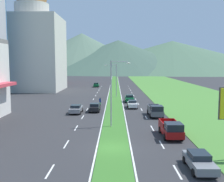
# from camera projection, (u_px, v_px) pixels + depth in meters

# --- Properties ---
(ground_plane) EXTENTS (600.00, 600.00, 0.00)m
(ground_plane) POSITION_uv_depth(u_px,v_px,m) (114.00, 148.00, 26.71)
(ground_plane) COLOR #2D2D30
(grass_median) EXTENTS (3.20, 240.00, 0.06)m
(grass_median) POSITION_uv_depth(u_px,v_px,m) (115.00, 89.00, 86.37)
(grass_median) COLOR #387028
(grass_median) RESTS_ON ground_plane
(grass_verge_right) EXTENTS (24.00, 240.00, 0.06)m
(grass_verge_right) POSITION_uv_depth(u_px,v_px,m) (177.00, 90.00, 86.13)
(grass_verge_right) COLOR #477F33
(grass_verge_right) RESTS_ON ground_plane
(lane_dash_left_2) EXTENTS (0.16, 2.80, 0.01)m
(lane_dash_left_2) POSITION_uv_depth(u_px,v_px,m) (50.00, 171.00, 20.95)
(lane_dash_left_2) COLOR silver
(lane_dash_left_2) RESTS_ON ground_plane
(lane_dash_left_3) EXTENTS (0.16, 2.80, 0.01)m
(lane_dash_left_3) POSITION_uv_depth(u_px,v_px,m) (66.00, 144.00, 27.99)
(lane_dash_left_3) COLOR silver
(lane_dash_left_3) RESTS_ON ground_plane
(lane_dash_left_4) EXTENTS (0.16, 2.80, 0.01)m
(lane_dash_left_4) POSITION_uv_depth(u_px,v_px,m) (76.00, 128.00, 35.02)
(lane_dash_left_4) COLOR silver
(lane_dash_left_4) RESTS_ON ground_plane
(lane_dash_left_5) EXTENTS (0.16, 2.80, 0.01)m
(lane_dash_left_5) POSITION_uv_depth(u_px,v_px,m) (83.00, 117.00, 42.05)
(lane_dash_left_5) COLOR silver
(lane_dash_left_5) RESTS_ON ground_plane
(lane_dash_left_6) EXTENTS (0.16, 2.80, 0.01)m
(lane_dash_left_6) POSITION_uv_depth(u_px,v_px,m) (87.00, 109.00, 49.09)
(lane_dash_left_6) COLOR silver
(lane_dash_left_6) RESTS_ON ground_plane
(lane_dash_left_7) EXTENTS (0.16, 2.80, 0.01)m
(lane_dash_left_7) POSITION_uv_depth(u_px,v_px,m) (91.00, 104.00, 56.12)
(lane_dash_left_7) COLOR silver
(lane_dash_left_7) RESTS_ON ground_plane
(lane_dash_left_8) EXTENTS (0.16, 2.80, 0.01)m
(lane_dash_left_8) POSITION_uv_depth(u_px,v_px,m) (93.00, 99.00, 63.16)
(lane_dash_left_8) COLOR silver
(lane_dash_left_8) RESTS_ON ground_plane
(lane_dash_left_9) EXTENTS (0.16, 2.80, 0.01)m
(lane_dash_left_9) POSITION_uv_depth(u_px,v_px,m) (96.00, 96.00, 70.19)
(lane_dash_left_9) COLOR silver
(lane_dash_left_9) RESTS_ON ground_plane
(lane_dash_left_10) EXTENTS (0.16, 2.80, 0.01)m
(lane_dash_left_10) POSITION_uv_depth(u_px,v_px,m) (97.00, 93.00, 77.23)
(lane_dash_left_10) COLOR silver
(lane_dash_left_10) RESTS_ON ground_plane
(lane_dash_left_11) EXTENTS (0.16, 2.80, 0.01)m
(lane_dash_left_11) POSITION_uv_depth(u_px,v_px,m) (99.00, 90.00, 84.26)
(lane_dash_left_11) COLOR silver
(lane_dash_left_11) RESTS_ON ground_plane
(lane_dash_left_12) EXTENTS (0.16, 2.80, 0.01)m
(lane_dash_left_12) POSITION_uv_depth(u_px,v_px,m) (100.00, 88.00, 91.30)
(lane_dash_left_12) COLOR silver
(lane_dash_left_12) RESTS_ON ground_plane
(lane_dash_left_13) EXTENTS (0.16, 2.80, 0.01)m
(lane_dash_left_13) POSITION_uv_depth(u_px,v_px,m) (101.00, 86.00, 98.33)
(lane_dash_left_13) COLOR silver
(lane_dash_left_13) RESTS_ON ground_plane
(lane_dash_right_2) EXTENTS (0.16, 2.80, 0.01)m
(lane_dash_right_2) POSITION_uv_depth(u_px,v_px,m) (177.00, 172.00, 20.83)
(lane_dash_right_2) COLOR silver
(lane_dash_right_2) RESTS_ON ground_plane
(lane_dash_right_3) EXTENTS (0.16, 2.80, 0.01)m
(lane_dash_right_3) POSITION_uv_depth(u_px,v_px,m) (162.00, 144.00, 27.87)
(lane_dash_right_3) COLOR silver
(lane_dash_right_3) RESTS_ON ground_plane
(lane_dash_right_4) EXTENTS (0.16, 2.80, 0.01)m
(lane_dash_right_4) POSITION_uv_depth(u_px,v_px,m) (152.00, 128.00, 34.90)
(lane_dash_right_4) COLOR silver
(lane_dash_right_4) RESTS_ON ground_plane
(lane_dash_right_5) EXTENTS (0.16, 2.80, 0.01)m
(lane_dash_right_5) POSITION_uv_depth(u_px,v_px,m) (146.00, 117.00, 41.94)
(lane_dash_right_5) COLOR silver
(lane_dash_right_5) RESTS_ON ground_plane
(lane_dash_right_6) EXTENTS (0.16, 2.80, 0.01)m
(lane_dash_right_6) POSITION_uv_depth(u_px,v_px,m) (142.00, 110.00, 48.97)
(lane_dash_right_6) COLOR silver
(lane_dash_right_6) RESTS_ON ground_plane
(lane_dash_right_7) EXTENTS (0.16, 2.80, 0.01)m
(lane_dash_right_7) POSITION_uv_depth(u_px,v_px,m) (138.00, 104.00, 56.00)
(lane_dash_right_7) COLOR silver
(lane_dash_right_7) RESTS_ON ground_plane
(lane_dash_right_8) EXTENTS (0.16, 2.80, 0.01)m
(lane_dash_right_8) POSITION_uv_depth(u_px,v_px,m) (136.00, 99.00, 63.04)
(lane_dash_right_8) COLOR silver
(lane_dash_right_8) RESTS_ON ground_plane
(lane_dash_right_9) EXTENTS (0.16, 2.80, 0.01)m
(lane_dash_right_9) POSITION_uv_depth(u_px,v_px,m) (134.00, 96.00, 70.07)
(lane_dash_right_9) COLOR silver
(lane_dash_right_9) RESTS_ON ground_plane
(lane_dash_right_10) EXTENTS (0.16, 2.80, 0.01)m
(lane_dash_right_10) POSITION_uv_depth(u_px,v_px,m) (132.00, 93.00, 77.11)
(lane_dash_right_10) COLOR silver
(lane_dash_right_10) RESTS_ON ground_plane
(lane_dash_right_11) EXTENTS (0.16, 2.80, 0.01)m
(lane_dash_right_11) POSITION_uv_depth(u_px,v_px,m) (131.00, 90.00, 84.14)
(lane_dash_right_11) COLOR silver
(lane_dash_right_11) RESTS_ON ground_plane
(lane_dash_right_12) EXTENTS (0.16, 2.80, 0.01)m
(lane_dash_right_12) POSITION_uv_depth(u_px,v_px,m) (129.00, 88.00, 91.18)
(lane_dash_right_12) COLOR silver
(lane_dash_right_12) RESTS_ON ground_plane
(lane_dash_right_13) EXTENTS (0.16, 2.80, 0.01)m
(lane_dash_right_13) POSITION_uv_depth(u_px,v_px,m) (128.00, 86.00, 98.21)
(lane_dash_right_13) COLOR silver
(lane_dash_right_13) RESTS_ON ground_plane
(edge_line_median_left) EXTENTS (0.16, 240.00, 0.01)m
(edge_line_median_left) POSITION_uv_depth(u_px,v_px,m) (109.00, 90.00, 86.39)
(edge_line_median_left) COLOR silver
(edge_line_median_left) RESTS_ON ground_plane
(edge_line_median_right) EXTENTS (0.16, 240.00, 0.01)m
(edge_line_median_right) POSITION_uv_depth(u_px,v_px,m) (120.00, 90.00, 86.35)
(edge_line_median_right) COLOR silver
(edge_line_median_right) RESTS_ON ground_plane
(domed_building) EXTENTS (18.01, 18.01, 35.21)m
(domed_building) POSITION_uv_depth(u_px,v_px,m) (33.00, 45.00, 83.04)
(domed_building) COLOR beige
(domed_building) RESTS_ON ground_plane
(midrise_colored) EXTENTS (13.39, 13.39, 24.36)m
(midrise_colored) POSITION_uv_depth(u_px,v_px,m) (36.00, 55.00, 116.19)
(midrise_colored) COLOR #D83847
(midrise_colored) RESTS_ON ground_plane
(hill_far_left) EXTENTS (154.67, 154.67, 39.01)m
(hill_far_left) POSITION_uv_depth(u_px,v_px,m) (82.00, 53.00, 265.77)
(hill_far_left) COLOR #516B56
(hill_far_left) RESTS_ON ground_plane
(hill_far_center) EXTENTS (167.78, 167.78, 31.07)m
(hill_far_center) POSITION_uv_depth(u_px,v_px,m) (118.00, 56.00, 254.66)
(hill_far_center) COLOR #3D5647
(hill_far_center) RESTS_ON ground_plane
(hill_far_right) EXTENTS (232.50, 232.50, 32.54)m
(hill_far_right) POSITION_uv_depth(u_px,v_px,m) (172.00, 56.00, 281.13)
(hill_far_right) COLOR #47664C
(hill_far_right) RESTS_ON ground_plane
(street_lamp_near) EXTENTS (2.66, 0.28, 9.00)m
(street_lamp_near) POSITION_uv_depth(u_px,v_px,m) (113.00, 89.00, 35.19)
(street_lamp_near) COLOR #99999E
(street_lamp_near) RESTS_ON ground_plane
(street_lamp_mid) EXTENTS (3.14, 0.36, 8.44)m
(street_lamp_mid) POSITION_uv_depth(u_px,v_px,m) (115.00, 78.00, 66.48)
(street_lamp_mid) COLOR #99999E
(street_lamp_mid) RESTS_ON ground_plane
(car_0) EXTENTS (2.02, 4.46, 1.47)m
(car_0) POSITION_uv_depth(u_px,v_px,m) (76.00, 109.00, 45.41)
(car_0) COLOR slate
(car_0) RESTS_ON ground_plane
(car_1) EXTENTS (2.01, 4.36, 1.60)m
(car_1) POSITION_uv_depth(u_px,v_px,m) (129.00, 98.00, 58.61)
(car_1) COLOR #0C5128
(car_1) RESTS_ON ground_plane
(car_2) EXTENTS (1.92, 4.09, 1.49)m
(car_2) POSITION_uv_depth(u_px,v_px,m) (95.00, 107.00, 47.01)
(car_2) COLOR black
(car_2) RESTS_ON ground_plane
(car_3) EXTENTS (1.93, 4.60, 1.60)m
(car_3) POSITION_uv_depth(u_px,v_px,m) (96.00, 85.00, 96.04)
(car_3) COLOR #0C5128
(car_3) RESTS_ON ground_plane
(car_4) EXTENTS (1.86, 4.04, 1.49)m
(car_4) POSITION_uv_depth(u_px,v_px,m) (132.00, 104.00, 50.78)
(car_4) COLOR silver
(car_4) RESTS_ON ground_plane
(car_5) EXTENTS (1.90, 4.29, 1.42)m
(car_5) POSITION_uv_depth(u_px,v_px,m) (199.00, 161.00, 21.21)
(car_5) COLOR slate
(car_5) RESTS_ON ground_plane
(pickup_truck_0) EXTENTS (2.18, 5.40, 2.00)m
(pickup_truck_0) POSITION_uv_depth(u_px,v_px,m) (155.00, 111.00, 42.44)
(pickup_truck_0) COLOR #515459
(pickup_truck_0) RESTS_ON ground_plane
(pickup_truck_1) EXTENTS (2.18, 5.40, 2.00)m
(pickup_truck_1) POSITION_uv_depth(u_px,v_px,m) (171.00, 129.00, 30.46)
(pickup_truck_1) COLOR maroon
(pickup_truck_1) RESTS_ON ground_plane
(motorcycle_rider) EXTENTS (0.36, 2.00, 1.80)m
(motorcycle_rider) POSITION_uv_depth(u_px,v_px,m) (100.00, 103.00, 52.63)
(motorcycle_rider) COLOR black
(motorcycle_rider) RESTS_ON ground_plane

